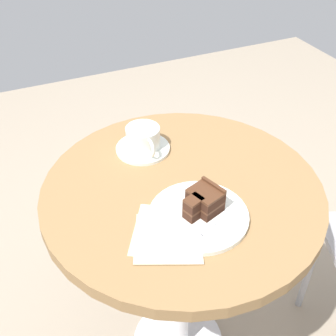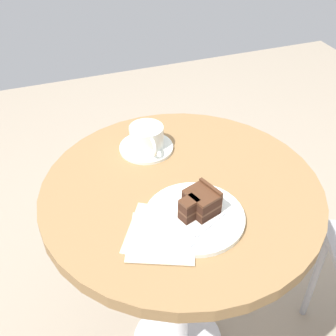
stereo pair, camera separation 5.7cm
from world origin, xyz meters
name	(u,v)px [view 2 (the right image)]	position (x,y,z in m)	size (l,w,h in m)	color
cafe_table	(181,223)	(0.00, 0.00, 0.62)	(0.71, 0.71, 0.75)	olive
saucer	(146,147)	(-0.18, -0.03, 0.75)	(0.15, 0.15, 0.01)	silver
coffee_cup	(147,136)	(-0.19, -0.03, 0.79)	(0.13, 0.09, 0.06)	silver
teaspoon	(143,137)	(-0.23, -0.03, 0.76)	(0.05, 0.09, 0.00)	silver
cake_plate	(194,217)	(0.11, -0.01, 0.75)	(0.23, 0.23, 0.01)	silver
cake_slice	(200,203)	(0.11, 0.00, 0.78)	(0.09, 0.10, 0.06)	#381E14
fork	(201,233)	(0.17, -0.02, 0.76)	(0.07, 0.13, 0.00)	silver
napkin	(163,234)	(0.14, -0.10, 0.75)	(0.22, 0.22, 0.00)	beige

